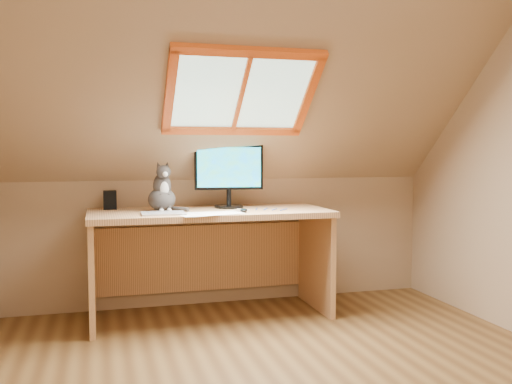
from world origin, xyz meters
name	(u,v)px	position (x,y,z in m)	size (l,w,h in m)	color
room_shell	(298,109)	(0.00, -0.09, 1.43)	(3.52, 3.52, 2.41)	#A38262
desk	(208,240)	(-0.16, 1.45, 0.56)	(1.74, 0.76, 0.79)	tan
monitor	(229,172)	(0.02, 1.49, 1.07)	(0.52, 0.22, 0.48)	black
cat	(162,193)	(-0.50, 1.40, 0.92)	(0.23, 0.27, 0.36)	#413B39
desk_speaker	(110,200)	(-0.86, 1.63, 0.86)	(0.10, 0.10, 0.14)	black
graphics_tablet	(163,213)	(-0.52, 1.19, 0.80)	(0.30, 0.21, 0.01)	#B2B2B7
mouse	(244,210)	(0.04, 1.15, 0.81)	(0.05, 0.09, 0.03)	black
papers	(212,214)	(-0.19, 1.12, 0.80)	(0.35, 0.30, 0.01)	white
cables	(258,210)	(0.18, 1.26, 0.80)	(0.51, 0.26, 0.01)	silver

